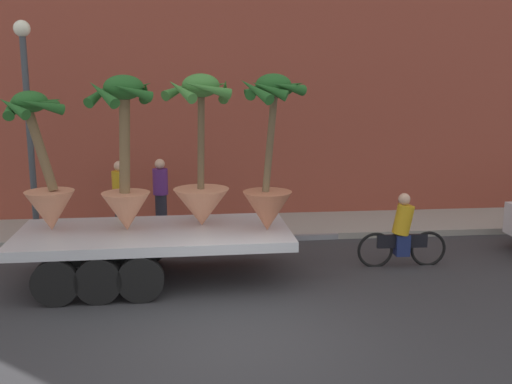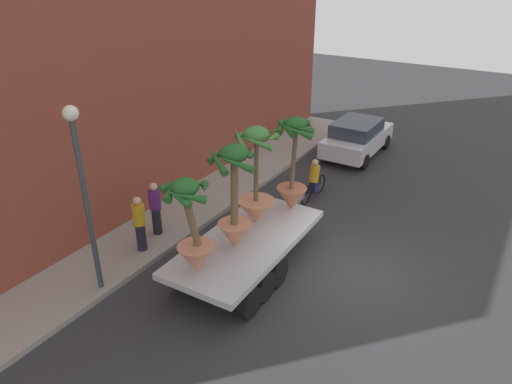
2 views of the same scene
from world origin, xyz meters
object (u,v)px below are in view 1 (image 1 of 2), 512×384
potted_palm_rear (201,169)px  street_lamp (27,103)px  cyclist (403,234)px  potted_palm_extra (270,164)px  potted_palm_front (44,173)px  pedestrian_near_gate (161,193)px  flatbed_trailer (141,243)px  pedestrian_far_left (120,195)px  potted_palm_middle (125,162)px

potted_palm_rear → street_lamp: size_ratio=0.60×
cyclist → potted_palm_extra: bearing=-168.4°
potted_palm_front → pedestrian_near_gate: potted_palm_front is taller
flatbed_trailer → street_lamp: (-2.59, 2.71, 2.48)m
flatbed_trailer → potted_palm_rear: bearing=13.8°
pedestrian_near_gate → street_lamp: street_lamp is taller
flatbed_trailer → cyclist: (5.19, 0.35, -0.08)m
pedestrian_near_gate → pedestrian_far_left: size_ratio=1.00×
cyclist → pedestrian_near_gate: bearing=149.6°
potted_palm_rear → potted_palm_extra: potted_palm_extra is taller
potted_palm_middle → flatbed_trailer: bearing=-14.9°
potted_palm_middle → potted_palm_extra: bearing=-6.2°
cyclist → pedestrian_far_left: size_ratio=1.08×
potted_palm_middle → potted_palm_extra: size_ratio=0.99×
street_lamp → pedestrian_far_left: bearing=10.1°
potted_palm_extra → street_lamp: size_ratio=0.60×
potted_palm_rear → cyclist: bearing=1.0°
pedestrian_near_gate → street_lamp: bearing=-168.4°
potted_palm_middle → cyclist: potted_palm_middle is taller
potted_palm_extra → cyclist: 3.25m
cyclist → potted_palm_rear: bearing=-179.0°
potted_palm_middle → pedestrian_far_left: size_ratio=1.67×
potted_palm_front → street_lamp: size_ratio=0.53×
potted_palm_front → potted_palm_middle: bearing=-5.5°
potted_palm_middle → potted_palm_front: 1.51m
potted_palm_rear → street_lamp: bearing=147.1°
potted_palm_rear → potted_palm_middle: potted_palm_rear is taller
potted_palm_rear → potted_palm_front: (-2.89, -0.07, -0.01)m
pedestrian_near_gate → pedestrian_far_left: (-0.93, -0.24, 0.00)m
potted_palm_middle → potted_palm_front: size_ratio=1.11×
potted_palm_middle → cyclist: 5.67m
flatbed_trailer → potted_palm_extra: 2.82m
potted_palm_front → potted_palm_rear: bearing=1.5°
flatbed_trailer → potted_palm_rear: potted_palm_rear is taller
street_lamp → potted_palm_rear: bearing=-32.9°
potted_palm_extra → pedestrian_far_left: (-3.12, 3.26, -1.18)m
potted_palm_rear → potted_palm_front: size_ratio=1.12×
potted_palm_rear → cyclist: potted_palm_rear is taller
potted_palm_extra → street_lamp: street_lamp is taller
cyclist → pedestrian_far_left: bearing=155.6°
potted_palm_front → cyclist: 7.06m
potted_palm_rear → potted_palm_extra: bearing=-22.1°
pedestrian_far_left → potted_palm_rear: bearing=-55.7°
pedestrian_near_gate → street_lamp: 3.60m
pedestrian_far_left → flatbed_trailer: bearing=-76.6°
pedestrian_far_left → street_lamp: (-1.87, -0.33, 2.19)m
flatbed_trailer → potted_palm_extra: (2.39, -0.22, 1.48)m
pedestrian_near_gate → pedestrian_far_left: 0.96m
potted_palm_rear → street_lamp: street_lamp is taller
potted_palm_rear → pedestrian_near_gate: (-0.95, 3.00, -1.04)m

